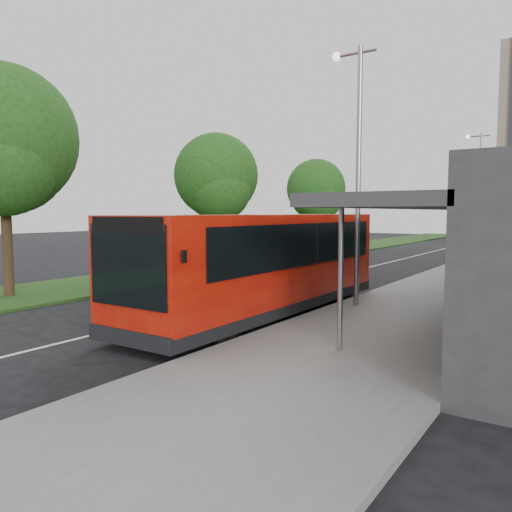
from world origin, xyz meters
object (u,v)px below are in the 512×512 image
Objects in this scene: bus_second at (256,252)px; lamp_post_near at (356,160)px; lamp_post_far at (478,187)px; tree_far at (316,193)px; litter_bin at (456,269)px; bollard at (478,256)px; car_far at (457,235)px; tree_mid at (217,181)px; bus_main at (264,264)px; car_near at (483,239)px; tree_near at (4,148)px.

lamp_post_near is at bearing -21.62° from bus_second.
lamp_post_far is at bearing 90.00° from lamp_post_near.
litter_bin is at bearing -39.59° from tree_far.
car_far reaches higher than bollard.
tree_mid is at bearing 147.64° from lamp_post_near.
bus_main is 11.68m from litter_bin.
tree_far reaches higher than car_near.
litter_bin is at bearing -83.96° from lamp_post_far.
tree_mid is 0.75× the size of bus_second.
tree_far is at bearing 90.00° from tree_near.
lamp_post_near is at bearing 50.92° from bus_main.
bus_main is (-1.90, -2.34, -3.17)m from lamp_post_near.
car_near is (-3.38, 27.11, 0.06)m from litter_bin.
bus_second reaches higher than car_near.
lamp_post_far is at bearing 4.87° from tree_far.
car_near reaches higher than bollard.
car_far is at bearing 94.95° from bus_main.
bus_second is at bearing -114.88° from bollard.
tree_near reaches higher than bollard.
lamp_post_near is 20.00m from lamp_post_far.
litter_bin is at bearing 74.59° from bus_main.
tree_far reaches higher than car_far.
car_near is at bearing 62.20° from tree_far.
bus_main reaches higher than litter_bin.
tree_near is 24.64m from bollard.
tree_near is at bearing -90.00° from tree_far.
tree_mid is 35.27m from car_far.
lamp_post_near is 9.88m from litter_bin.
tree_near is 10.67× the size of litter_bin.
tree_mid is 0.93× the size of lamp_post_near.
bus_second is 39.17m from car_far.
litter_bin is 27.32m from car_near.
tree_near is at bearing -90.00° from tree_mid.
bus_main is at bearing -45.51° from tree_mid.
tree_near reaches higher than lamp_post_near.
lamp_post_far reaches higher than tree_far.
lamp_post_far is at bearing 96.04° from litter_bin.
bus_main is 1.08× the size of bus_second.
tree_mid is 30.57m from car_near.
tree_mid reaches higher than tree_far.
car_near is at bearing 90.37° from bus_main.
bus_main is (9.23, -21.40, -3.02)m from tree_far.
lamp_post_near is 36.28m from car_near.
lamp_post_near is 16.60m from bollard.
bollard is at bearing -14.04° from tree_far.
tree_far is at bearing -131.09° from car_near.
bus_main is 2.66× the size of car_far.
lamp_post_far is (11.13, 0.95, 0.15)m from tree_far.
tree_near is 47.15m from car_far.
tree_far is 0.88× the size of lamp_post_far.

